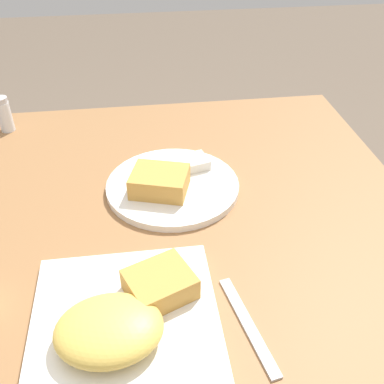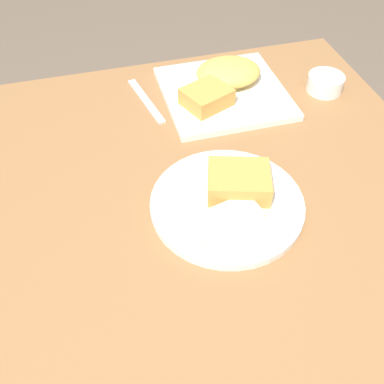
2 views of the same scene
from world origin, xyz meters
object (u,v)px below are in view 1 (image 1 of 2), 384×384
butter_knife (248,325)px  plate_oval_far (170,183)px  plate_square_near (124,319)px  salt_shaker (5,116)px

butter_knife → plate_oval_far: bearing=1.5°
plate_oval_far → butter_knife: plate_oval_far is taller
plate_square_near → plate_oval_far: 0.33m
plate_square_near → plate_oval_far: (0.09, 0.31, -0.01)m
salt_shaker → butter_knife: salt_shaker is taller
plate_square_near → salt_shaker: salt_shaker is taller
butter_knife → salt_shaker: bearing=23.7°
plate_oval_far → salt_shaker: salt_shaker is taller
plate_square_near → butter_knife: plate_square_near is taller
plate_square_near → salt_shaker: size_ratio=3.07×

